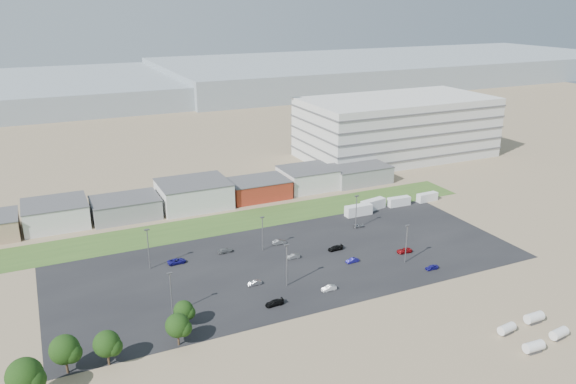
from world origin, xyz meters
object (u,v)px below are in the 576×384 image
storage_tank_nw (507,329)px  tree_far_left (25,379)px  parked_car_7 (293,256)px  parked_car_8 (359,225)px  parked_car_1 (352,260)px  box_trailer_a (358,210)px  parked_car_4 (254,283)px  parked_car_2 (432,267)px  parked_car_9 (177,261)px  parked_car_0 (404,251)px  parked_car_3 (274,303)px  parked_car_13 (329,288)px  parked_car_12 (335,248)px  parked_car_6 (225,250)px  parked_car_11 (279,242)px

storage_tank_nw → tree_far_left: 90.03m
parked_car_7 → parked_car_8: size_ratio=1.03×
parked_car_1 → box_trailer_a: bearing=142.4°
parked_car_4 → parked_car_2: bearing=72.9°
parked_car_2 → parked_car_4: parked_car_2 is taller
parked_car_8 → parked_car_9: size_ratio=0.72×
storage_tank_nw → tree_far_left: (-88.13, 18.02, 3.73)m
storage_tank_nw → parked_car_0: (4.18, 40.25, -0.54)m
tree_far_left → parked_car_3: tree_far_left is taller
parked_car_9 → parked_car_13: 40.47m
parked_car_8 → box_trailer_a: bearing=-26.4°
parked_car_7 → parked_car_9: 29.96m
parked_car_7 → parked_car_12: 12.54m
parked_car_6 → parked_car_12: bearing=-112.9°
parked_car_4 → parked_car_11: 24.12m
tree_far_left → parked_car_6: (49.05, 42.39, -4.24)m
box_trailer_a → parked_car_0: box_trailer_a is taller
parked_car_4 → parked_car_9: (-13.78, 19.06, 0.09)m
parked_car_9 → parked_car_11: size_ratio=1.22×
parked_car_2 → parked_car_11: bearing=-135.4°
parked_car_6 → parked_car_8: bearing=-90.9°
storage_tank_nw → parked_car_11: size_ratio=0.97×
parked_car_12 → parked_car_7: bearing=-91.6°
parked_car_8 → parked_car_9: bearing=96.0°
parked_car_3 → parked_car_6: (-0.95, 30.51, -0.01)m
parked_car_0 → parked_car_3: (-42.30, -10.35, 0.03)m
parked_car_12 → parked_car_2: bearing=37.9°
parked_car_3 → parked_car_11: (14.32, 29.41, 0.02)m
parked_car_2 → parked_car_11: 41.33m
box_trailer_a → parked_car_8: box_trailer_a is taller
parked_car_1 → parked_car_12: bearing=178.1°
storage_tank_nw → parked_car_8: 60.48m
parked_car_0 → parked_car_9: (-56.67, 19.16, 0.07)m
parked_car_3 → parked_car_7: size_ratio=1.23×
parked_car_4 → parked_car_13: parked_car_13 is taller
parked_car_1 → parked_car_4: (-27.25, -0.63, -0.02)m
parked_car_8 → parked_car_13: 39.78m
box_trailer_a → parked_car_11: box_trailer_a is taller
parked_car_2 → parked_car_3: (-42.68, 0.67, 0.03)m
storage_tank_nw → parked_car_9: storage_tank_nw is taller
box_trailer_a → parked_car_13: size_ratio=2.38×
storage_tank_nw → parked_car_9: (-52.50, 59.42, -0.47)m
parked_car_7 → parked_car_12: size_ratio=0.81×
parked_car_6 → parked_car_7: size_ratio=1.21×
parked_car_0 → parked_car_3: bearing=-74.3°
box_trailer_a → parked_car_4: box_trailer_a is taller
parked_car_1 → parked_car_4: 27.26m
box_trailer_a → parked_car_8: 10.07m
tree_far_left → parked_car_7: tree_far_left is taller
parked_car_1 → parked_car_8: (13.91, 19.44, -0.00)m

